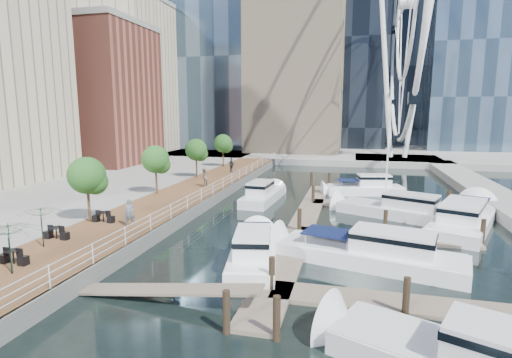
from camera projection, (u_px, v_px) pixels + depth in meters
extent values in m
plane|color=black|center=(226.00, 271.00, 21.98)|extent=(520.00, 520.00, 0.00)
cube|color=brown|center=(185.00, 198.00, 38.37)|extent=(6.00, 60.00, 1.00)
cube|color=#595954|center=(214.00, 200.00, 37.67)|extent=(0.25, 60.00, 1.00)
cube|color=gray|center=(331.00, 140.00, 119.63)|extent=(200.00, 114.00, 1.00)
cube|color=gray|center=(502.00, 203.00, 36.38)|extent=(4.00, 60.00, 1.00)
cube|color=gray|center=(397.00, 160.00, 68.44)|extent=(14.00, 12.00, 1.00)
cube|color=#6D6051|center=(303.00, 224.00, 30.84)|extent=(2.00, 32.00, 0.20)
cube|color=#6D6051|center=(402.00, 304.00, 17.94)|extent=(12.00, 2.00, 0.20)
cube|color=#6D6051|center=(386.00, 238.00, 27.52)|extent=(12.00, 2.00, 0.20)
cube|color=#6D6051|center=(378.00, 205.00, 37.10)|extent=(12.00, 2.00, 0.20)
cube|color=brown|center=(104.00, 96.00, 59.76)|extent=(12.00, 14.00, 20.00)
cube|color=#BCAD8E|center=(126.00, 79.00, 75.84)|extent=(14.00, 16.00, 28.00)
cylinder|color=white|center=(386.00, 80.00, 66.81)|extent=(0.80, 0.80, 26.00)
cylinder|color=white|center=(418.00, 79.00, 65.64)|extent=(0.80, 0.80, 26.00)
torus|color=white|center=(406.00, 3.00, 64.24)|extent=(0.70, 44.70, 44.70)
cylinder|color=#3F2B1C|center=(89.00, 205.00, 28.12)|extent=(0.20, 0.20, 2.40)
sphere|color=#265B1E|center=(87.00, 175.00, 27.77)|extent=(2.60, 2.60, 2.60)
cylinder|color=#3F2B1C|center=(156.00, 181.00, 37.70)|extent=(0.20, 0.20, 2.40)
sphere|color=#265B1E|center=(155.00, 159.00, 37.35)|extent=(2.60, 2.60, 2.60)
cylinder|color=#3F2B1C|center=(197.00, 167.00, 47.28)|extent=(0.20, 0.20, 2.40)
sphere|color=#265B1E|center=(196.00, 150.00, 46.93)|extent=(2.60, 2.60, 2.60)
cylinder|color=#3F2B1C|center=(223.00, 158.00, 56.86)|extent=(0.20, 0.20, 2.40)
sphere|color=#265B1E|center=(223.00, 143.00, 56.52)|extent=(2.60, 2.60, 2.60)
imported|color=slate|center=(130.00, 213.00, 26.94)|extent=(0.81, 0.72, 1.85)
imported|color=#82705A|center=(204.00, 177.00, 41.46)|extent=(0.73, 0.93, 1.90)
imported|color=#363C44|center=(232.00, 165.00, 51.31)|extent=(1.18, 0.99, 1.89)
imported|color=#0F381D|center=(9.00, 249.00, 18.87)|extent=(3.39, 3.43, 2.52)
imported|color=#103B1C|center=(42.00, 227.00, 22.71)|extent=(3.37, 3.40, 2.37)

